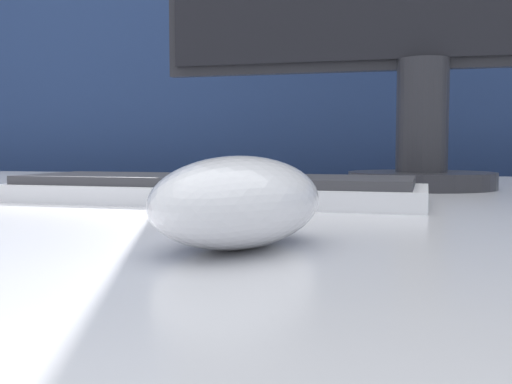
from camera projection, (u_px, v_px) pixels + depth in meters
The scene contains 3 objects.
partition_panel at pixel (357, 206), 1.24m from camera, with size 5.00×0.03×1.39m.
computer_mouse_near at pixel (239, 202), 0.30m from camera, with size 0.10×0.13×0.05m.
keyboard at pixel (213, 189), 0.55m from camera, with size 0.38×0.14×0.02m.
Camera 1 is at (0.10, -0.57, 0.81)m, focal length 42.00 mm.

